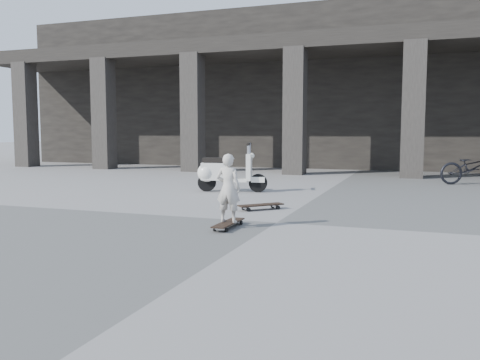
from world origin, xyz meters
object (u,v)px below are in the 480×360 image
(longboard, at_px, (228,223))
(child, at_px, (228,188))
(skateboard_spare, at_px, (261,206))
(scooter, at_px, (220,172))
(bicycle, at_px, (473,167))

(longboard, bearing_deg, child, -25.68)
(skateboard_spare, bearing_deg, scooter, 81.33)
(skateboard_spare, height_order, child, child)
(longboard, height_order, bicycle, bicycle)
(child, height_order, bicycle, child)
(longboard, distance_m, bicycle, 8.62)
(longboard, relative_size, scooter, 0.53)
(child, relative_size, scooter, 0.62)
(scooter, distance_m, bicycle, 6.70)
(skateboard_spare, xyz_separation_m, scooter, (-1.69, 2.27, 0.37))
(skateboard_spare, bearing_deg, child, -133.45)
(longboard, bearing_deg, bicycle, -25.76)
(scooter, relative_size, bicycle, 0.93)
(skateboard_spare, bearing_deg, longboard, -133.45)
(bicycle, bearing_deg, skateboard_spare, 125.14)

